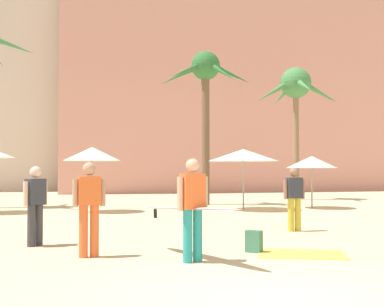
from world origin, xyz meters
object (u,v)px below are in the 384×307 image
at_px(cafe_umbrella_3, 243,155).
at_px(person_near_left, 294,196).
at_px(backpack, 254,242).
at_px(person_far_right, 35,202).
at_px(beach_towel, 302,254).
at_px(person_mid_left, 89,205).
at_px(cafe_umbrella_0, 92,154).
at_px(cafe_umbrella_2, 312,162).
at_px(palm_tree_left, 205,82).
at_px(person_far_left, 191,206).
at_px(palm_tree_center, 296,90).

height_order(cafe_umbrella_3, person_near_left, cafe_umbrella_3).
relative_size(backpack, person_far_right, 0.25).
bearing_deg(beach_towel, person_mid_left, 170.18).
distance_m(beach_towel, person_far_right, 5.49).
bearing_deg(person_mid_left, backpack, -102.41).
relative_size(cafe_umbrella_0, person_mid_left, 1.41).
bearing_deg(cafe_umbrella_2, backpack, -123.04).
xyz_separation_m(palm_tree_left, cafe_umbrella_3, (0.65, -3.15, -3.42)).
bearing_deg(person_mid_left, person_far_left, -124.24).
bearing_deg(palm_tree_center, beach_towel, -115.70).
bearing_deg(person_mid_left, palm_tree_left, -32.83).
height_order(backpack, person_far_left, person_far_left).
height_order(palm_tree_left, person_far_left, palm_tree_left).
distance_m(backpack, person_mid_left, 3.20).
height_order(cafe_umbrella_2, person_near_left, cafe_umbrella_2).
xyz_separation_m(palm_tree_center, backpack, (-8.38, -15.35, -5.58)).
height_order(palm_tree_left, person_far_right, palm_tree_left).
bearing_deg(backpack, palm_tree_center, 15.54).
xyz_separation_m(palm_tree_left, backpack, (-2.67, -12.80, -5.37)).
bearing_deg(palm_tree_center, backpack, -118.62).
distance_m(palm_tree_center, cafe_umbrella_2, 7.12).
xyz_separation_m(cafe_umbrella_2, backpack, (-6.34, -9.75, -1.69)).
relative_size(person_near_left, person_mid_left, 0.95).
bearing_deg(cafe_umbrella_0, beach_towel, -72.76).
relative_size(person_far_left, person_far_right, 1.75).
distance_m(person_far_left, person_near_left, 4.99).
xyz_separation_m(cafe_umbrella_2, beach_towel, (-5.56, -10.19, -1.88)).
distance_m(palm_tree_center, cafe_umbrella_0, 12.60).
xyz_separation_m(person_far_right, person_mid_left, (1.02, -1.64, 0.04)).
height_order(cafe_umbrella_0, cafe_umbrella_2, cafe_umbrella_0).
distance_m(person_far_left, person_far_right, 3.67).
bearing_deg(cafe_umbrella_3, person_near_left, -99.28).
distance_m(palm_tree_center, backpack, 18.36).
distance_m(cafe_umbrella_2, person_far_right, 13.13).
height_order(cafe_umbrella_3, backpack, cafe_umbrella_3).
bearing_deg(backpack, beach_towel, -75.38).
relative_size(palm_tree_left, cafe_umbrella_3, 2.49).
bearing_deg(cafe_umbrella_2, cafe_umbrella_0, 177.53).
relative_size(palm_tree_left, person_near_left, 4.24).
bearing_deg(person_far_left, palm_tree_left, 146.28).
bearing_deg(beach_towel, palm_tree_center, 64.30).
height_order(palm_tree_left, beach_towel, palm_tree_left).
height_order(cafe_umbrella_0, person_mid_left, cafe_umbrella_0).
height_order(palm_tree_left, cafe_umbrella_3, palm_tree_left).
relative_size(palm_tree_center, cafe_umbrella_2, 3.27).
bearing_deg(palm_tree_center, cafe_umbrella_3, -131.53).
bearing_deg(person_far_right, person_near_left, 55.94).
bearing_deg(palm_tree_center, person_mid_left, -127.21).
relative_size(palm_tree_center, beach_towel, 4.37).
bearing_deg(beach_towel, person_far_right, 154.75).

